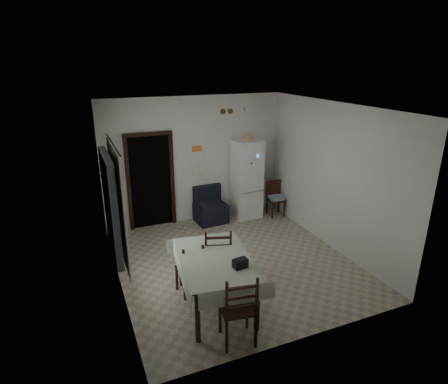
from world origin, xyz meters
TOP-DOWN VIEW (x-y plane):
  - ground at (0.00, 0.00)m, footprint 4.50×4.50m
  - ceiling at (0.00, 0.00)m, footprint 4.20×4.50m
  - wall_back at (0.00, 2.25)m, footprint 4.20×0.02m
  - wall_front at (0.00, -2.25)m, footprint 4.20×0.02m
  - wall_left at (-2.10, 0.00)m, footprint 0.02×4.50m
  - wall_right at (2.10, 0.00)m, footprint 0.02×4.50m
  - doorway at (-1.05, 2.45)m, footprint 1.06×0.52m
  - window_recess at (-2.15, -0.20)m, footprint 0.10×1.20m
  - curtain at (-2.04, -0.20)m, footprint 0.02×1.45m
  - curtain_rod at (-2.03, -0.20)m, footprint 0.02×1.60m
  - calendar at (0.05, 2.24)m, footprint 0.28×0.02m
  - calendar_image at (0.05, 2.23)m, footprint 0.24×0.01m
  - light_switch at (0.15, 2.24)m, footprint 0.08×0.02m
  - vent_left at (0.70, 2.23)m, footprint 0.12×0.03m
  - vent_right at (0.88, 2.23)m, footprint 0.12×0.03m
  - emergency_light at (1.35, 2.21)m, footprint 0.25×0.07m
  - fridge at (1.18, 1.93)m, footprint 0.64×0.64m
  - tan_cone at (1.22, 1.95)m, footprint 0.26×0.26m
  - navy_seat at (0.26, 1.93)m, footprint 0.74×0.72m
  - corner_chair at (1.87, 1.68)m, footprint 0.40×0.40m
  - dining_table at (-0.82, -1.11)m, footprint 1.25×1.73m
  - black_bag at (-0.58, -1.49)m, footprint 0.22×0.15m
  - dining_chair_far_left at (-1.06, -0.60)m, footprint 0.43×0.43m
  - dining_chair_far_right at (-0.55, -0.55)m, footprint 0.58×0.58m
  - dining_chair_near_head at (-0.81, -1.92)m, footprint 0.53×0.53m

SIDE VIEW (x-z plane):
  - ground at x=0.00m, z-range 0.00..0.00m
  - navy_seat at x=0.26m, z-range 0.00..0.83m
  - dining_table at x=-0.82m, z-range 0.00..0.84m
  - corner_chair at x=1.87m, z-range 0.00..0.86m
  - dining_chair_far_left at x=-1.06m, z-range 0.00..0.90m
  - dining_chair_near_head at x=-0.81m, z-range 0.00..1.07m
  - dining_chair_far_right at x=-0.55m, z-range 0.00..1.08m
  - black_bag at x=-0.58m, z-range 0.84..0.97m
  - fridge at x=1.18m, z-range 0.00..1.88m
  - doorway at x=-1.05m, z-range -0.05..2.17m
  - light_switch at x=0.15m, z-range 1.04..1.16m
  - wall_back at x=0.00m, z-range 0.00..2.90m
  - wall_front at x=0.00m, z-range 0.00..2.90m
  - wall_left at x=-2.10m, z-range 0.00..2.90m
  - wall_right at x=2.10m, z-range 0.00..2.90m
  - window_recess at x=-2.15m, z-range 0.75..2.35m
  - curtain at x=-2.04m, z-range 0.62..2.48m
  - calendar at x=0.05m, z-range 1.42..1.82m
  - calendar_image at x=0.05m, z-range 1.65..1.79m
  - tan_cone at x=1.22m, z-range 1.88..2.09m
  - curtain_rod at x=-2.03m, z-range 2.49..2.51m
  - vent_left at x=0.70m, z-range 2.46..2.58m
  - vent_right at x=0.88m, z-range 2.46..2.58m
  - emergency_light at x=1.35m, z-range 2.50..2.59m
  - ceiling at x=0.00m, z-range 2.89..2.91m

